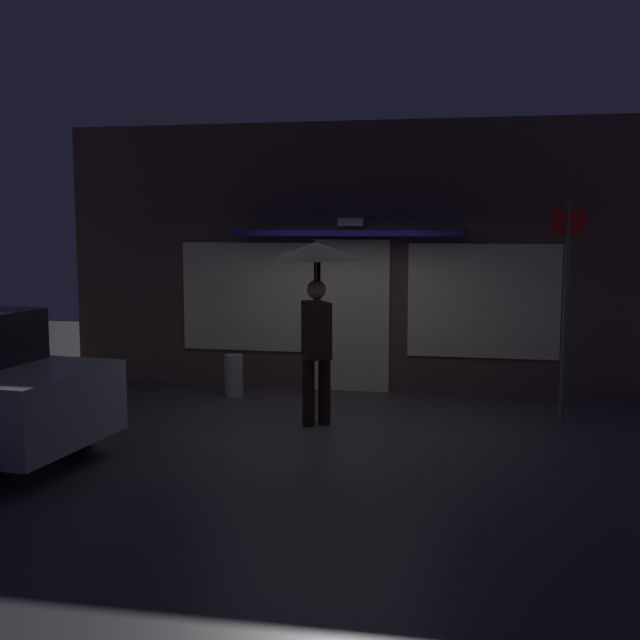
{
  "coord_description": "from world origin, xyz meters",
  "views": [
    {
      "loc": [
        1.83,
        -9.19,
        2.43
      ],
      "look_at": [
        -0.04,
        0.1,
        1.28
      ],
      "focal_mm": 45.02,
      "sensor_mm": 36.0,
      "label": 1
    }
  ],
  "objects": [
    {
      "name": "building_facade",
      "position": [
        0.0,
        2.34,
        1.92
      ],
      "size": [
        8.59,
        1.0,
        3.87
      ],
      "color": "brown",
      "rests_on": "ground"
    },
    {
      "name": "person_with_umbrella",
      "position": [
        -0.09,
        0.1,
        1.76
      ],
      "size": [
        1.17,
        1.17,
        2.21
      ],
      "rotation": [
        0.0,
        0.0,
        2.09
      ],
      "color": "black",
      "rests_on": "ground"
    },
    {
      "name": "ground_plane",
      "position": [
        0.0,
        0.0,
        0.0
      ],
      "size": [
        18.0,
        18.0,
        0.0
      ],
      "primitive_type": "plane",
      "color": "#423F44"
    },
    {
      "name": "sidewalk_bollard",
      "position": [
        -1.56,
        1.47,
        0.3
      ],
      "size": [
        0.26,
        0.26,
        0.59
      ],
      "primitive_type": "cylinder",
      "color": "#B2A899",
      "rests_on": "ground"
    },
    {
      "name": "street_sign_post",
      "position": [
        2.84,
        0.9,
        1.51
      ],
      "size": [
        0.4,
        0.07,
        2.69
      ],
      "color": "#595B60",
      "rests_on": "ground"
    }
  ]
}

